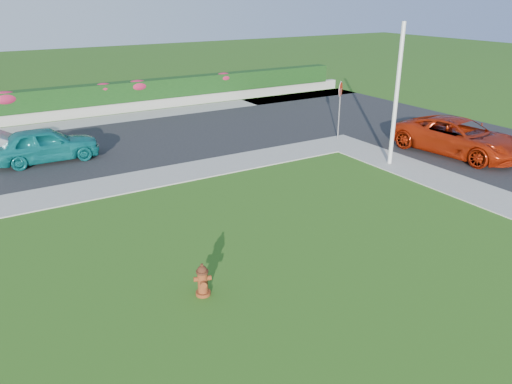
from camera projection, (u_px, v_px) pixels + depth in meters
ground at (360, 271)px, 12.29m from camera, size 120.00×120.00×0.00m
street_right at (508, 154)px, 21.23m from camera, size 8.00×32.00×0.04m
street_far at (43, 156)px, 21.00m from camera, size 26.00×8.00×0.04m
sidewalk_far at (38, 199)px, 16.55m from camera, size 24.00×2.00×0.04m
curb_corner at (341, 143)px, 22.80m from camera, size 2.00×2.00×0.04m
sidewalk_beyond at (105, 120)px, 26.90m from camera, size 34.00×2.00×0.04m
retaining_wall at (97, 110)px, 27.99m from camera, size 34.00×0.40×0.60m
hedge at (95, 94)px, 27.75m from camera, size 32.00×0.90×1.10m
fire_hydrant at (203, 280)px, 11.20m from camera, size 0.41×0.39×0.79m
suv_red at (459, 137)px, 20.89m from camera, size 3.16×5.64×1.49m
sedan_teal at (45, 144)px, 20.01m from camera, size 4.14×1.74×1.40m
utility_pole at (396, 96)px, 19.04m from camera, size 0.16×0.16×5.45m
stop_sign at (340, 96)px, 22.67m from camera, size 0.59×0.47×2.72m
flower_clump_c at (5, 98)px, 25.39m from camera, size 1.46×0.94×0.73m
flower_clump_d at (104, 88)px, 27.78m from camera, size 1.13×0.73×0.56m
flower_clump_e at (138, 86)px, 28.74m from camera, size 1.35×0.87×0.68m
flower_clump_f at (223, 77)px, 31.42m from camera, size 1.20×0.77×0.60m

